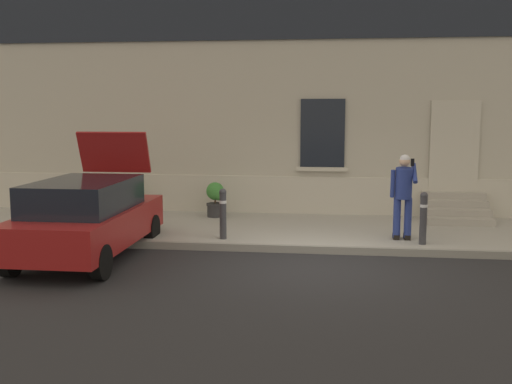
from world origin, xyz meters
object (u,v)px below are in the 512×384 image
(bollard_far_left, at_px, (223,212))
(planter_olive, at_px, (121,195))
(bollard_near_person, at_px, (423,216))
(hatchback_car_red, at_px, (87,217))
(planter_charcoal, at_px, (215,199))
(person_on_phone, at_px, (403,191))

(bollard_far_left, xyz_separation_m, planter_olive, (-3.14, 2.71, -0.11))
(bollard_near_person, xyz_separation_m, bollard_far_left, (-4.00, 0.00, 0.00))
(bollard_near_person, relative_size, planter_olive, 1.22)
(hatchback_car_red, relative_size, bollard_near_person, 3.90)
(hatchback_car_red, xyz_separation_m, planter_charcoal, (1.70, 3.82, -0.19))
(bollard_near_person, xyz_separation_m, planter_charcoal, (-4.64, 2.49, -0.11))
(bollard_far_left, height_order, planter_olive, bollard_far_left)
(bollard_near_person, bearing_deg, hatchback_car_red, -168.19)
(hatchback_car_red, relative_size, planter_charcoal, 4.74)
(bollard_near_person, height_order, bollard_far_left, same)
(person_on_phone, height_order, planter_olive, person_on_phone)
(bollard_near_person, bearing_deg, bollard_far_left, 180.00)
(planter_olive, relative_size, planter_charcoal, 1.00)
(planter_olive, bearing_deg, bollard_far_left, -40.87)
(person_on_phone, relative_size, planter_olive, 2.04)
(person_on_phone, bearing_deg, bollard_far_left, -177.26)
(bollard_near_person, distance_m, bollard_far_left, 4.00)
(bollard_near_person, relative_size, planter_charcoal, 1.22)
(bollard_far_left, bearing_deg, bollard_near_person, 0.00)
(hatchback_car_red, xyz_separation_m, person_on_phone, (5.98, 1.69, 0.35))
(person_on_phone, bearing_deg, bollard_near_person, -48.00)
(planter_charcoal, bearing_deg, bollard_near_person, -28.21)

